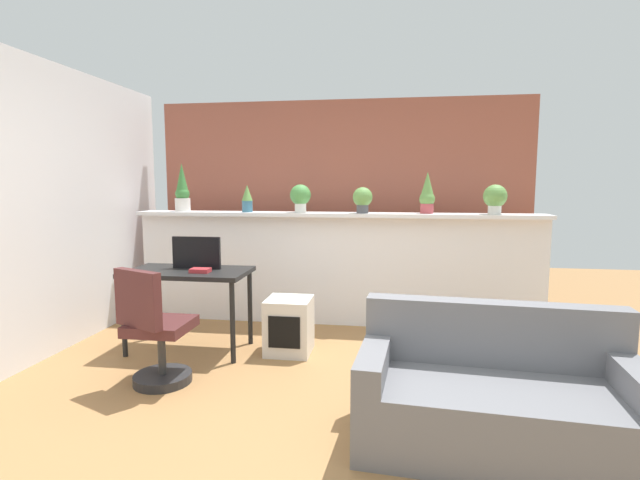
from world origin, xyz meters
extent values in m
plane|color=#9E7042|center=(0.00, 0.00, 0.00)|extent=(12.00, 12.00, 0.00)
cube|color=white|center=(0.00, 2.00, 0.59)|extent=(4.37, 0.16, 1.18)
cube|color=white|center=(0.00, 1.96, 1.20)|extent=(4.37, 0.33, 0.04)
cube|color=#9E5442|center=(0.00, 2.60, 1.25)|extent=(4.37, 0.10, 2.50)
cube|color=white|center=(-2.43, 0.40, 1.30)|extent=(0.12, 4.40, 2.60)
cylinder|color=silver|center=(-1.72, 1.99, 1.29)|extent=(0.17, 0.17, 0.15)
sphere|color=#3D843D|center=(-1.72, 1.99, 1.41)|extent=(0.16, 0.16, 0.16)
cone|color=#3D843D|center=(-1.72, 1.99, 1.60)|extent=(0.13, 0.13, 0.31)
cylinder|color=#386B84|center=(-0.95, 1.93, 1.28)|extent=(0.11, 0.11, 0.12)
cone|color=#669E4C|center=(-0.95, 1.93, 1.43)|extent=(0.12, 0.12, 0.17)
cylinder|color=silver|center=(-0.37, 1.97, 1.27)|extent=(0.12, 0.12, 0.10)
sphere|color=#4C9347|center=(-0.37, 1.97, 1.41)|extent=(0.22, 0.22, 0.22)
cylinder|color=#4C4C51|center=(0.30, 1.93, 1.27)|extent=(0.12, 0.12, 0.09)
sphere|color=#669E4C|center=(0.30, 1.93, 1.39)|extent=(0.21, 0.21, 0.21)
cylinder|color=#B7474C|center=(0.97, 1.98, 1.27)|extent=(0.13, 0.13, 0.10)
sphere|color=#669E4C|center=(0.97, 1.98, 1.37)|extent=(0.16, 0.16, 0.16)
cone|color=#669E4C|center=(0.97, 1.98, 1.53)|extent=(0.14, 0.14, 0.25)
cylinder|color=silver|center=(1.64, 1.96, 1.27)|extent=(0.13, 0.13, 0.09)
sphere|color=#669E4C|center=(1.64, 1.96, 1.40)|extent=(0.23, 0.23, 0.23)
cylinder|color=black|center=(-1.71, 0.70, 0.35)|extent=(0.04, 0.04, 0.71)
cylinder|color=black|center=(-0.71, 0.70, 0.35)|extent=(0.04, 0.04, 0.71)
cylinder|color=black|center=(-1.71, 1.20, 0.35)|extent=(0.04, 0.04, 0.71)
cylinder|color=black|center=(-0.71, 1.20, 0.35)|extent=(0.04, 0.04, 0.71)
cube|color=black|center=(-1.21, 0.95, 0.73)|extent=(1.10, 0.60, 0.04)
cube|color=black|center=(-1.16, 1.03, 0.90)|extent=(0.45, 0.04, 0.30)
cylinder|color=#262628|center=(-1.12, 0.24, 0.04)|extent=(0.44, 0.44, 0.07)
cylinder|color=#333333|center=(-1.12, 0.24, 0.24)|extent=(0.06, 0.06, 0.34)
cube|color=#4C2323|center=(-1.12, 0.24, 0.45)|extent=(0.44, 0.44, 0.08)
cube|color=#4C2323|center=(-1.20, 0.06, 0.70)|extent=(0.43, 0.24, 0.42)
cube|color=silver|center=(-0.30, 1.03, 0.25)|extent=(0.40, 0.40, 0.50)
cube|color=black|center=(-0.30, 0.84, 0.25)|extent=(0.28, 0.04, 0.28)
cube|color=#B22D33|center=(-1.05, 0.86, 0.77)|extent=(0.17, 0.12, 0.04)
cube|color=slate|center=(1.22, -0.35, 0.20)|extent=(1.61, 0.88, 0.40)
cube|color=slate|center=(1.24, -0.05, 0.60)|extent=(1.57, 0.28, 0.40)
cube|color=slate|center=(0.52, -0.30, 0.48)|extent=(0.22, 0.77, 0.16)
cube|color=slate|center=(1.91, -0.41, 0.48)|extent=(0.22, 0.77, 0.16)
camera|label=1|loc=(0.61, -3.04, 1.53)|focal=26.53mm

